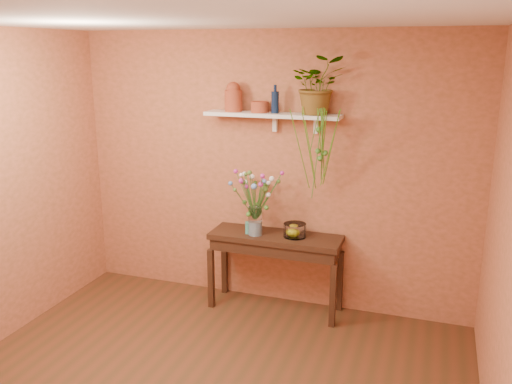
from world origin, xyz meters
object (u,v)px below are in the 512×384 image
(blue_bottle, at_px, (275,102))
(spider_plant, at_px, (318,85))
(sideboard, at_px, (275,246))
(glass_bowl, at_px, (295,231))
(terracotta_jug, at_px, (233,97))
(bouquet, at_px, (255,189))
(glass_vase, at_px, (255,223))

(blue_bottle, distance_m, spider_plant, 0.42)
(blue_bottle, bearing_deg, sideboard, -63.25)
(blue_bottle, bearing_deg, glass_bowl, -19.14)
(sideboard, xyz_separation_m, spider_plant, (0.35, 0.12, 1.54))
(terracotta_jug, xyz_separation_m, bouquet, (0.27, -0.15, -0.84))
(bouquet, height_order, glass_bowl, bouquet)
(bouquet, bearing_deg, glass_bowl, 8.60)
(sideboard, relative_size, terracotta_jug, 4.58)
(blue_bottle, distance_m, glass_vase, 1.17)
(terracotta_jug, relative_size, spider_plant, 0.53)
(spider_plant, bearing_deg, sideboard, -161.73)
(glass_vase, bearing_deg, terracotta_jug, 149.67)
(spider_plant, xyz_separation_m, glass_vase, (-0.54, -0.18, -1.31))
(sideboard, height_order, glass_vase, glass_vase)
(glass_vase, relative_size, glass_bowl, 1.29)
(blue_bottle, bearing_deg, spider_plant, 4.15)
(bouquet, bearing_deg, glass_vase, -82.38)
(terracotta_jug, bearing_deg, spider_plant, 1.00)
(blue_bottle, height_order, bouquet, blue_bottle)
(sideboard, height_order, terracotta_jug, terracotta_jug)
(glass_vase, height_order, bouquet, bouquet)
(terracotta_jug, xyz_separation_m, blue_bottle, (0.42, -0.01, -0.03))
(glass_vase, distance_m, glass_bowl, 0.39)
(sideboard, bearing_deg, spider_plant, 18.27)
(glass_vase, distance_m, bouquet, 0.34)
(sideboard, xyz_separation_m, bouquet, (-0.19, -0.05, 0.57))
(terracotta_jug, bearing_deg, glass_vase, -30.33)
(glass_vase, relative_size, bouquet, 0.54)
(spider_plant, relative_size, glass_vase, 1.88)
(terracotta_jug, bearing_deg, blue_bottle, -1.95)
(terracotta_jug, height_order, bouquet, terracotta_jug)
(spider_plant, bearing_deg, blue_bottle, -175.85)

